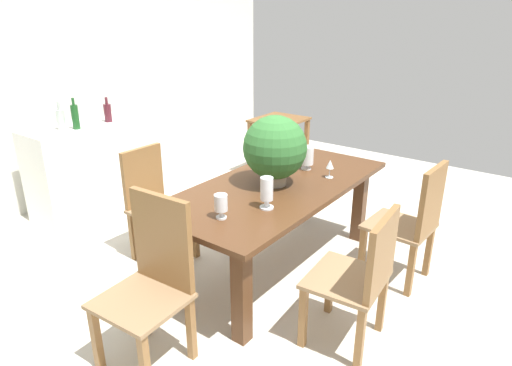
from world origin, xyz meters
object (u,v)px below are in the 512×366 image
(chair_far_left, at_px, (153,199))
(chair_near_left, at_px, (362,274))
(crystal_vase_center_near, at_px, (221,204))
(chair_near_right, at_px, (414,219))
(dining_table, at_px, (277,198))
(wine_bottle_green, at_px, (61,119))
(wine_bottle_clear, at_px, (75,116))
(side_table, at_px, (279,132))
(crystal_vase_left, at_px, (267,191))
(flower_centerpiece, at_px, (275,148))
(crystal_vase_right, at_px, (307,156))
(wine_glass, at_px, (330,165))
(chair_head_end, at_px, (153,274))
(kitchen_counter, at_px, (108,162))
(wine_bottle_dark, at_px, (108,112))

(chair_far_left, relative_size, chair_near_left, 1.04)
(crystal_vase_center_near, bearing_deg, chair_near_right, -36.96)
(dining_table, height_order, wine_bottle_green, wine_bottle_green)
(chair_far_left, xyz_separation_m, chair_near_right, (0.89, -1.86, 0.01))
(wine_bottle_green, distance_m, wine_bottle_clear, 0.13)
(side_table, bearing_deg, crystal_vase_left, -147.66)
(flower_centerpiece, bearing_deg, side_table, 33.19)
(crystal_vase_right, xyz_separation_m, wine_bottle_clear, (-0.79, 2.06, 0.20))
(wine_glass, bearing_deg, chair_far_left, 124.48)
(flower_centerpiece, height_order, crystal_vase_center_near, flower_centerpiece)
(crystal_vase_center_near, xyz_separation_m, wine_glass, (1.08, -0.20, 0.00))
(chair_far_left, xyz_separation_m, chair_head_end, (-0.80, -0.92, 0.04))
(dining_table, bearing_deg, chair_head_end, 179.68)
(crystal_vase_left, distance_m, crystal_vase_right, 0.87)
(dining_table, xyz_separation_m, side_table, (1.90, 1.26, -0.07))
(crystal_vase_left, bearing_deg, dining_table, 25.81)
(chair_near_left, relative_size, crystal_vase_center_near, 5.57)
(crystal_vase_center_near, distance_m, wine_glass, 1.10)
(chair_far_left, relative_size, crystal_vase_left, 4.27)
(chair_far_left, bearing_deg, chair_near_left, -88.99)
(dining_table, bearing_deg, side_table, 33.66)
(chair_near_left, bearing_deg, chair_head_end, -53.79)
(wine_bottle_clear, bearing_deg, dining_table, -80.04)
(dining_table, distance_m, wine_bottle_green, 2.23)
(chair_head_end, bearing_deg, wine_bottle_clear, 153.14)
(chair_near_right, relative_size, crystal_vase_right, 4.91)
(flower_centerpiece, distance_m, wine_glass, 0.50)
(crystal_vase_center_near, bearing_deg, crystal_vase_right, 2.78)
(chair_near_left, xyz_separation_m, crystal_vase_left, (0.03, 0.72, 0.35))
(crystal_vase_right, bearing_deg, side_table, 40.82)
(chair_head_end, bearing_deg, chair_far_left, 135.53)
(kitchen_counter, xyz_separation_m, wine_bottle_green, (-0.48, -0.06, 0.56))
(chair_far_left, bearing_deg, dining_table, -63.43)
(wine_glass, xyz_separation_m, side_table, (1.53, 1.52, -0.29))
(wine_glass, height_order, kitchen_counter, kitchen_counter)
(chair_head_end, distance_m, wine_glass, 1.65)
(wine_bottle_green, xyz_separation_m, side_table, (2.36, -0.88, -0.48))
(chair_near_right, xyz_separation_m, wine_bottle_clear, (-0.81, 2.99, 0.52))
(chair_near_left, bearing_deg, side_table, -141.50)
(wine_bottle_clear, height_order, side_table, wine_bottle_clear)
(wine_bottle_dark, bearing_deg, chair_near_right, -81.55)
(dining_table, xyz_separation_m, crystal_vase_right, (0.43, -0.00, 0.23))
(flower_centerpiece, xyz_separation_m, wine_glass, (0.39, -0.26, -0.18))
(chair_head_end, relative_size, crystal_vase_left, 4.65)
(crystal_vase_center_near, bearing_deg, wine_bottle_green, 83.48)
(kitchen_counter, height_order, side_table, kitchen_counter)
(crystal_vase_left, bearing_deg, crystal_vase_center_near, 154.67)
(chair_near_left, xyz_separation_m, wine_bottle_dark, (0.44, 2.99, 0.51))
(chair_near_left, relative_size, kitchen_counter, 0.56)
(chair_head_end, height_order, crystal_vase_left, chair_head_end)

